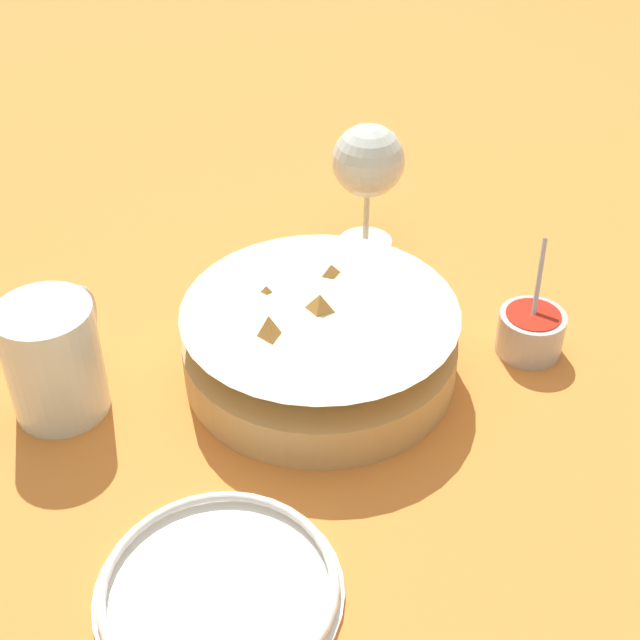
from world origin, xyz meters
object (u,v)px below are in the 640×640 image
at_px(wine_glass, 368,164).
at_px(side_plate, 219,588).
at_px(sauce_cup, 531,330).
at_px(beer_mug, 55,363).
at_px(food_basket, 319,344).

relative_size(wine_glass, side_plate, 0.79).
bearing_deg(sauce_cup, beer_mug, 113.39).
bearing_deg(sauce_cup, food_basket, 112.17).
distance_m(wine_glass, beer_mug, 0.41).
bearing_deg(sauce_cup, side_plate, 148.44).
relative_size(food_basket, sauce_cup, 2.35).
relative_size(sauce_cup, wine_glass, 0.75).
bearing_deg(wine_glass, food_basket, 179.84).
bearing_deg(food_basket, sauce_cup, -67.83).
height_order(sauce_cup, beer_mug, beer_mug).
bearing_deg(beer_mug, wine_glass, -32.93).
bearing_deg(beer_mug, side_plate, -128.65).
xyz_separation_m(sauce_cup, wine_glass, (0.16, 0.20, 0.08)).
relative_size(food_basket, beer_mug, 2.02).
xyz_separation_m(sauce_cup, side_plate, (-0.35, 0.21, -0.02)).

